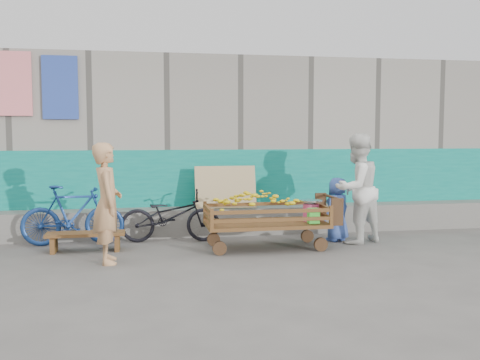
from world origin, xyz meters
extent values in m
plane|color=#54504C|center=(0.00, 0.00, 0.00)|extent=(80.00, 80.00, 0.00)
cube|color=gray|center=(0.00, 4.10, 1.50)|extent=(12.00, 3.00, 3.00)
cube|color=#077D71|center=(0.00, 2.58, 0.70)|extent=(12.00, 0.03, 1.40)
cube|color=slate|center=(0.00, 2.35, 0.23)|extent=(12.00, 0.50, 0.45)
cube|color=tan|center=(0.30, 2.22, 0.80)|extent=(1.00, 0.19, 0.68)
cube|color=pink|center=(-3.00, 2.56, 2.45)|extent=(0.55, 0.03, 1.00)
cube|color=#2D49A7|center=(-2.30, 2.56, 2.40)|extent=(0.55, 0.03, 1.00)
cube|color=brown|center=(0.72, 1.12, 0.36)|extent=(1.74, 0.87, 0.05)
cylinder|color=#372515|center=(0.00, 0.80, 0.10)|extent=(0.19, 0.06, 0.19)
cube|color=brown|center=(-0.12, 0.71, 0.52)|extent=(0.05, 0.05, 0.27)
cylinder|color=#372515|center=(0.00, 1.44, 0.10)|extent=(0.19, 0.06, 0.19)
cube|color=brown|center=(-0.12, 1.52, 0.52)|extent=(0.05, 0.05, 0.27)
cylinder|color=#372515|center=(1.45, 0.80, 0.10)|extent=(0.19, 0.06, 0.19)
cube|color=brown|center=(1.57, 0.71, 0.52)|extent=(0.05, 0.05, 0.27)
cylinder|color=#372515|center=(1.45, 1.44, 0.10)|extent=(0.19, 0.06, 0.19)
cube|color=brown|center=(1.57, 1.52, 0.52)|extent=(0.05, 0.05, 0.27)
cube|color=brown|center=(0.72, 0.71, 0.48)|extent=(1.69, 0.04, 0.05)
cube|color=brown|center=(0.72, 0.71, 0.60)|extent=(1.69, 0.04, 0.05)
cube|color=brown|center=(0.72, 1.52, 0.48)|extent=(1.69, 0.04, 0.05)
cube|color=brown|center=(0.72, 1.52, 0.60)|extent=(1.69, 0.04, 0.05)
cube|color=brown|center=(-0.12, 1.12, 0.48)|extent=(0.04, 0.81, 0.05)
cube|color=brown|center=(-0.12, 1.12, 0.60)|extent=(0.04, 0.81, 0.05)
cube|color=brown|center=(1.57, 1.12, 0.48)|extent=(0.04, 0.81, 0.05)
cube|color=brown|center=(1.57, 1.12, 0.60)|extent=(0.04, 0.81, 0.05)
cylinder|color=#372515|center=(1.74, 1.12, 0.73)|extent=(0.04, 0.78, 0.04)
cube|color=#372515|center=(1.67, 1.47, 0.56)|extent=(0.17, 0.04, 0.39)
cube|color=#372515|center=(1.67, 0.76, 0.56)|extent=(0.17, 0.04, 0.39)
ellipsoid|color=yellow|center=(0.63, 1.12, 0.60)|extent=(1.26, 0.68, 0.43)
cylinder|color=#E74884|center=(1.40, 1.12, 0.51)|extent=(0.23, 0.23, 0.25)
cylinder|color=silver|center=(1.40, 1.12, 0.65)|extent=(0.03, 0.03, 0.06)
cylinder|color=silver|center=(1.40, 1.12, 0.69)|extent=(0.33, 0.33, 0.02)
cube|color=#44E33B|center=(1.35, 0.84, 0.50)|extent=(0.16, 0.12, 0.21)
cube|color=brown|center=(-1.84, 1.38, 0.25)|extent=(1.09, 0.33, 0.04)
cube|color=brown|center=(-2.28, 1.38, 0.11)|extent=(0.07, 0.31, 0.22)
cube|color=brown|center=(-1.40, 1.38, 0.11)|extent=(0.07, 0.31, 0.22)
imported|color=tan|center=(-1.48, 0.64, 0.78)|extent=(0.44, 0.61, 1.55)
imported|color=white|center=(2.18, 1.27, 0.84)|extent=(1.00, 0.91, 1.67)
imported|color=#3956AA|center=(1.94, 1.47, 0.50)|extent=(0.58, 0.51, 0.99)
imported|color=black|center=(-0.62, 1.86, 0.40)|extent=(1.57, 0.66, 0.80)
imported|color=navy|center=(-2.07, 1.85, 0.45)|extent=(1.51, 0.43, 0.90)
camera|label=1|loc=(-1.01, -6.37, 1.65)|focal=40.00mm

